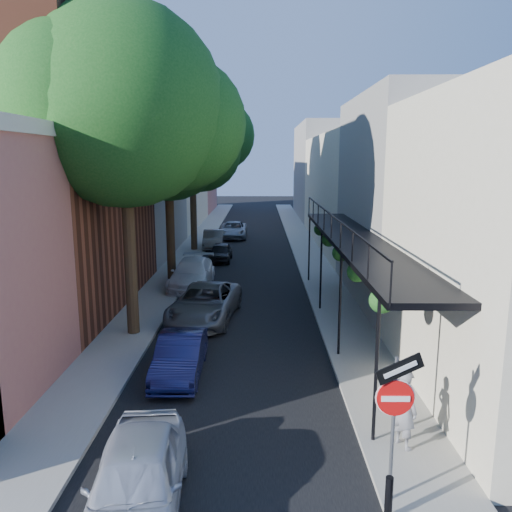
{
  "coord_description": "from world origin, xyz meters",
  "views": [
    {
      "loc": [
        0.76,
        -7.17,
        6.27
      ],
      "look_at": [
        0.63,
        10.71,
        2.8
      ],
      "focal_mm": 35.0,
      "sensor_mm": 36.0,
      "label": 1
    }
  ],
  "objects_px": {
    "parked_car_b": "(180,356)",
    "parked_car_d": "(192,274)",
    "parked_car_g": "(233,230)",
    "parked_car_a": "(137,481)",
    "oak_far": "(199,129)",
    "parked_car_c": "(205,303)",
    "parked_car_e": "(221,252)",
    "pedestrian": "(405,408)",
    "bollard": "(389,498)",
    "oak_near": "(138,111)",
    "parked_car_f": "(213,239)",
    "oak_mid": "(176,143)",
    "sign_post": "(395,404)"
  },
  "relations": [
    {
      "from": "parked_car_a",
      "to": "parked_car_b",
      "type": "relative_size",
      "value": 1.12
    },
    {
      "from": "oak_near",
      "to": "oak_far",
      "type": "bearing_deg",
      "value": 89.96
    },
    {
      "from": "parked_car_c",
      "to": "parked_car_g",
      "type": "xyz_separation_m",
      "value": [
        0.0,
        21.11,
        -0.04
      ]
    },
    {
      "from": "oak_mid",
      "to": "parked_car_g",
      "type": "distance_m",
      "value": 16.15
    },
    {
      "from": "parked_car_a",
      "to": "oak_far",
      "type": "bearing_deg",
      "value": 89.0
    },
    {
      "from": "oak_mid",
      "to": "oak_far",
      "type": "height_order",
      "value": "oak_far"
    },
    {
      "from": "bollard",
      "to": "oak_mid",
      "type": "bearing_deg",
      "value": 109.9
    },
    {
      "from": "parked_car_b",
      "to": "parked_car_f",
      "type": "xyz_separation_m",
      "value": [
        -0.99,
        21.39,
        0.05
      ]
    },
    {
      "from": "oak_mid",
      "to": "pedestrian",
      "type": "xyz_separation_m",
      "value": [
        7.32,
        -15.48,
        -6.05
      ]
    },
    {
      "from": "parked_car_f",
      "to": "parked_car_c",
      "type": "bearing_deg",
      "value": -89.0
    },
    {
      "from": "parked_car_d",
      "to": "parked_car_a",
      "type": "bearing_deg",
      "value": -84.31
    },
    {
      "from": "oak_mid",
      "to": "parked_car_e",
      "type": "xyz_separation_m",
      "value": [
        1.73,
        5.2,
        -6.49
      ]
    },
    {
      "from": "oak_near",
      "to": "parked_car_g",
      "type": "bearing_deg",
      "value": 85.04
    },
    {
      "from": "parked_car_c",
      "to": "parked_car_f",
      "type": "relative_size",
      "value": 1.26
    },
    {
      "from": "parked_car_f",
      "to": "parked_car_g",
      "type": "distance_m",
      "value": 5.06
    },
    {
      "from": "bollard",
      "to": "parked_car_e",
      "type": "relative_size",
      "value": 0.24
    },
    {
      "from": "sign_post",
      "to": "parked_car_f",
      "type": "relative_size",
      "value": 0.76
    },
    {
      "from": "sign_post",
      "to": "parked_car_b",
      "type": "height_order",
      "value": "sign_post"
    },
    {
      "from": "oak_mid",
      "to": "parked_car_g",
      "type": "xyz_separation_m",
      "value": [
        2.02,
        14.69,
        -6.4
      ]
    },
    {
      "from": "oak_far",
      "to": "parked_car_f",
      "type": "height_order",
      "value": "oak_far"
    },
    {
      "from": "oak_far",
      "to": "parked_car_d",
      "type": "bearing_deg",
      "value": -85.81
    },
    {
      "from": "sign_post",
      "to": "parked_car_f",
      "type": "height_order",
      "value": "sign_post"
    },
    {
      "from": "oak_near",
      "to": "parked_car_e",
      "type": "relative_size",
      "value": 3.45
    },
    {
      "from": "sign_post",
      "to": "parked_car_b",
      "type": "distance_m",
      "value": 7.49
    },
    {
      "from": "sign_post",
      "to": "parked_car_e",
      "type": "height_order",
      "value": "sign_post"
    },
    {
      "from": "parked_car_f",
      "to": "parked_car_g",
      "type": "xyz_separation_m",
      "value": [
        1.16,
        4.92,
        0.0
      ]
    },
    {
      "from": "parked_car_b",
      "to": "parked_car_c",
      "type": "bearing_deg",
      "value": 87.71
    },
    {
      "from": "oak_far",
      "to": "parked_car_d",
      "type": "distance_m",
      "value": 12.8
    },
    {
      "from": "parked_car_a",
      "to": "parked_car_e",
      "type": "relative_size",
      "value": 1.24
    },
    {
      "from": "oak_far",
      "to": "parked_car_g",
      "type": "xyz_separation_m",
      "value": [
        1.95,
        5.65,
        -7.6
      ]
    },
    {
      "from": "bollard",
      "to": "parked_car_e",
      "type": "bearing_deg",
      "value": 101.56
    },
    {
      "from": "parked_car_a",
      "to": "parked_car_g",
      "type": "bearing_deg",
      "value": 84.8
    },
    {
      "from": "bollard",
      "to": "parked_car_d",
      "type": "bearing_deg",
      "value": 108.77
    },
    {
      "from": "parked_car_b",
      "to": "parked_car_f",
      "type": "relative_size",
      "value": 0.93
    },
    {
      "from": "bollard",
      "to": "parked_car_a",
      "type": "bearing_deg",
      "value": 177.64
    },
    {
      "from": "oak_near",
      "to": "parked_car_b",
      "type": "distance_m",
      "value": 8.34
    },
    {
      "from": "oak_far",
      "to": "parked_car_c",
      "type": "xyz_separation_m",
      "value": [
        1.95,
        -15.46,
        -7.56
      ]
    },
    {
      "from": "parked_car_a",
      "to": "parked_car_d",
      "type": "relative_size",
      "value": 0.87
    },
    {
      "from": "parked_car_a",
      "to": "parked_car_c",
      "type": "xyz_separation_m",
      "value": [
        0.0,
        11.12,
        -0.01
      ]
    },
    {
      "from": "parked_car_a",
      "to": "parked_car_c",
      "type": "height_order",
      "value": "parked_car_a"
    },
    {
      "from": "sign_post",
      "to": "parked_car_f",
      "type": "distance_m",
      "value": 27.66
    },
    {
      "from": "sign_post",
      "to": "oak_far",
      "type": "relative_size",
      "value": 0.25
    },
    {
      "from": "oak_mid",
      "to": "parked_car_g",
      "type": "relative_size",
      "value": 2.17
    },
    {
      "from": "parked_car_g",
      "to": "pedestrian",
      "type": "height_order",
      "value": "pedestrian"
    },
    {
      "from": "parked_car_e",
      "to": "pedestrian",
      "type": "relative_size",
      "value": 1.87
    },
    {
      "from": "parked_car_a",
      "to": "parked_car_b",
      "type": "bearing_deg",
      "value": 86.43
    },
    {
      "from": "bollard",
      "to": "parked_car_e",
      "type": "xyz_separation_m",
      "value": [
        -4.69,
        22.93,
        0.04
      ]
    },
    {
      "from": "parked_car_c",
      "to": "parked_car_e",
      "type": "height_order",
      "value": "parked_car_c"
    },
    {
      "from": "parked_car_g",
      "to": "parked_car_a",
      "type": "bearing_deg",
      "value": -89.9
    },
    {
      "from": "parked_car_b",
      "to": "parked_car_d",
      "type": "xyz_separation_m",
      "value": [
        -1.03,
        10.37,
        0.09
      ]
    }
  ]
}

